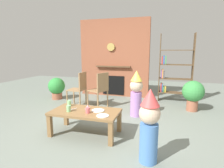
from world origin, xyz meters
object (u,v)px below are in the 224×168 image
(dining_chair_middle, at_px, (100,88))
(potted_plant_short, at_px, (57,87))
(child_in_pink, at_px, (136,92))
(dining_chair_left, at_px, (80,87))
(birthday_cake_slice, at_px, (88,107))
(paper_plate_rear, at_px, (98,110))
(potted_plant_tall, at_px, (193,93))
(paper_plate_front, at_px, (103,116))
(paper_cup_near_right, at_px, (69,103))
(child_with_cone_hat, at_px, (149,124))
(paper_cup_center, at_px, (88,110))
(coffee_table, at_px, (85,114))
(paper_cup_near_left, at_px, (69,109))
(bookshelf, at_px, (173,71))

(dining_chair_middle, distance_m, potted_plant_short, 1.62)
(child_in_pink, height_order, dining_chair_left, child_in_pink)
(birthday_cake_slice, height_order, child_in_pink, child_in_pink)
(paper_plate_rear, relative_size, dining_chair_middle, 0.24)
(potted_plant_tall, bearing_deg, paper_plate_front, -127.93)
(paper_plate_rear, bearing_deg, paper_cup_near_right, 170.17)
(child_in_pink, relative_size, potted_plant_short, 1.57)
(child_with_cone_hat, xyz_separation_m, dining_chair_middle, (-1.38, 1.98, -0.00))
(paper_cup_center, distance_m, paper_plate_rear, 0.20)
(paper_cup_center, xyz_separation_m, child_in_pink, (0.61, 1.22, 0.07))
(paper_cup_center, relative_size, dining_chair_left, 0.10)
(paper_cup_near_right, relative_size, paper_cup_center, 1.16)
(paper_cup_center, distance_m, child_with_cone_hat, 1.11)
(coffee_table, relative_size, paper_cup_near_left, 11.05)
(paper_cup_near_left, bearing_deg, paper_cup_near_right, 117.95)
(bookshelf, xyz_separation_m, paper_cup_center, (-1.40, -2.75, -0.41))
(birthday_cake_slice, distance_m, dining_chair_middle, 1.39)
(coffee_table, height_order, paper_cup_near_right, paper_cup_near_right)
(paper_cup_near_right, bearing_deg, paper_plate_front, -22.68)
(paper_cup_center, height_order, paper_plate_rear, paper_cup_center)
(coffee_table, bearing_deg, paper_plate_front, -23.11)
(paper_plate_front, height_order, potted_plant_short, potted_plant_short)
(child_in_pink, relative_size, dining_chair_middle, 1.13)
(paper_plate_rear, bearing_deg, child_in_pink, 65.73)
(bookshelf, bearing_deg, paper_plate_front, -111.61)
(paper_plate_rear, bearing_deg, coffee_table, -164.61)
(coffee_table, distance_m, paper_plate_rear, 0.23)
(paper_cup_near_left, bearing_deg, coffee_table, 24.38)
(bookshelf, distance_m, paper_plate_rear, 2.93)
(paper_cup_near_left, relative_size, paper_cup_center, 1.16)
(paper_cup_near_left, xyz_separation_m, potted_plant_short, (-1.56, 2.03, -0.11))
(child_with_cone_hat, height_order, potted_plant_short, child_with_cone_hat)
(coffee_table, height_order, potted_plant_tall, potted_plant_tall)
(paper_cup_near_left, xyz_separation_m, potted_plant_tall, (2.20, 1.98, -0.03))
(paper_cup_near_left, relative_size, dining_chair_middle, 0.12)
(child_with_cone_hat, bearing_deg, potted_plant_tall, -84.51)
(coffee_table, height_order, dining_chair_middle, dining_chair_middle)
(paper_cup_center, distance_m, potted_plant_short, 2.77)
(bookshelf, relative_size, paper_cup_center, 21.04)
(paper_cup_near_right, height_order, paper_plate_front, paper_cup_near_right)
(coffee_table, distance_m, child_with_cone_hat, 1.24)
(potted_plant_short, bearing_deg, birthday_cake_slice, -44.98)
(coffee_table, distance_m, potted_plant_short, 2.64)
(dining_chair_left, bearing_deg, paper_plate_front, 126.56)
(dining_chair_middle, xyz_separation_m, potted_plant_short, (-1.55, 0.45, -0.15))
(birthday_cake_slice, xyz_separation_m, dining_chair_left, (-0.81, 1.32, 0.06))
(potted_plant_tall, bearing_deg, child_with_cone_hat, -109.24)
(paper_plate_front, bearing_deg, paper_cup_near_left, 176.01)
(child_with_cone_hat, distance_m, child_in_pink, 1.70)
(child_in_pink, xyz_separation_m, dining_chair_middle, (-0.96, 0.33, -0.03))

